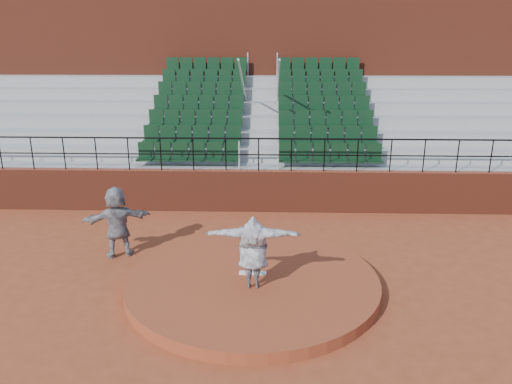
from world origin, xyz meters
TOP-DOWN VIEW (x-y plane):
  - ground at (0.00, 0.00)m, footprint 90.00×90.00m
  - pitchers_mound at (0.00, 0.00)m, footprint 5.50×5.50m
  - pitching_rubber at (0.00, 0.15)m, footprint 0.60×0.15m
  - boundary_wall at (0.00, 5.00)m, footprint 24.00×0.30m
  - wall_railing at (0.00, 5.00)m, footprint 24.04×0.05m
  - seating_deck at (0.00, 8.65)m, footprint 24.00×5.97m
  - press_box_facade at (0.00, 12.60)m, footprint 24.00×3.00m
  - pitcher at (0.03, -0.43)m, footprint 1.93×0.54m
  - fielder at (-3.39, 1.55)m, footprint 1.74×1.09m

SIDE VIEW (x-z plane):
  - ground at x=0.00m, z-range 0.00..0.00m
  - pitchers_mound at x=0.00m, z-range 0.00..0.25m
  - pitching_rubber at x=0.00m, z-range 0.25..0.28m
  - boundary_wall at x=0.00m, z-range 0.00..1.30m
  - fielder at x=-3.39m, z-range 0.00..1.80m
  - pitcher at x=0.03m, z-range 0.25..1.82m
  - seating_deck at x=0.00m, z-range -0.87..3.76m
  - wall_railing at x=0.00m, z-range 1.52..2.54m
  - press_box_facade at x=0.00m, z-range 0.00..7.10m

